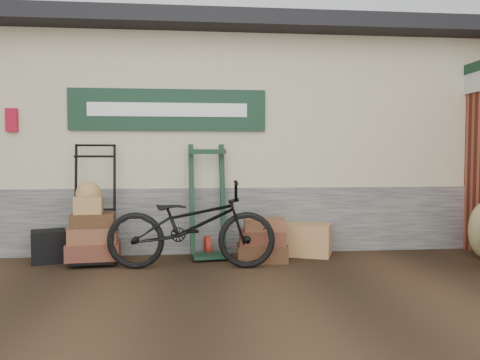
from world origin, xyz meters
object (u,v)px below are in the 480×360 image
suitcase_stack (262,239)px  wicker_hamper (306,239)px  green_barrow (208,201)px  porter_trolley (95,202)px  black_trunk (48,246)px  bicycle (191,220)px

suitcase_stack → wicker_hamper: bearing=25.2°
suitcase_stack → wicker_hamper: (0.64, 0.30, -0.07)m
green_barrow → suitcase_stack: (0.67, -0.30, -0.46)m
porter_trolley → green_barrow: 1.43m
porter_trolley → black_trunk: bearing=171.6°
green_barrow → suitcase_stack: size_ratio=2.37×
green_barrow → wicker_hamper: (1.31, -0.00, -0.53)m
suitcase_stack → black_trunk: size_ratio=1.56×
black_trunk → bicycle: bearing=-15.5°
green_barrow → bicycle: size_ratio=0.75×
black_trunk → bicycle: 1.90m
green_barrow → suitcase_stack: bearing=-31.4°
porter_trolley → wicker_hamper: bearing=-2.2°
green_barrow → bicycle: bearing=-117.3°
suitcase_stack → black_trunk: (-2.68, 0.21, -0.08)m
suitcase_stack → bicycle: 0.98m
bicycle → suitcase_stack: bearing=-68.6°
suitcase_stack → porter_trolley: bearing=175.3°
black_trunk → bicycle: (1.79, -0.50, 0.38)m
suitcase_stack → bicycle: size_ratio=0.31×
porter_trolley → suitcase_stack: bearing=-9.6°
black_trunk → porter_trolley: bearing=-3.6°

